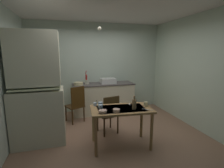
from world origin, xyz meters
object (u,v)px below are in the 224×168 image
object	(u,v)px
serving_bowl_wide	(103,111)
teacup_mint	(95,104)
sink_basin	(108,81)
chair_far_side	(109,113)
hand_pump	(86,78)
dining_table	(121,114)
chair_by_counter	(76,104)
glass_bottle	(134,104)
mixing_bowl_counter	(79,84)
hutch_cabinet	(37,93)

from	to	relation	value
serving_bowl_wide	teacup_mint	xyz separation A→B (m)	(-0.07, 0.41, 0.01)
sink_basin	chair_far_side	world-z (taller)	sink_basin
chair_far_side	hand_pump	bearing A→B (deg)	102.36
chair_far_side	teacup_mint	world-z (taller)	chair_far_side
hand_pump	dining_table	world-z (taller)	hand_pump
chair_by_counter	glass_bottle	size ratio (longest dim) A/B	3.79
sink_basin	dining_table	size ratio (longest dim) A/B	0.37
hand_pump	chair_by_counter	xyz separation A→B (m)	(-0.35, -0.59, -0.57)
sink_basin	hand_pump	world-z (taller)	hand_pump
teacup_mint	mixing_bowl_counter	bearing A→B (deg)	96.66
chair_by_counter	serving_bowl_wide	size ratio (longest dim) A/B	6.61
mixing_bowl_counter	glass_bottle	world-z (taller)	glass_bottle
glass_bottle	teacup_mint	bearing A→B (deg)	150.07
hand_pump	teacup_mint	bearing A→B (deg)	-91.51
chair_far_side	teacup_mint	xyz separation A→B (m)	(-0.36, -0.29, 0.33)
dining_table	glass_bottle	bearing A→B (deg)	-28.25
sink_basin	dining_table	distance (m)	1.98
mixing_bowl_counter	serving_bowl_wide	distance (m)	2.05
hutch_cabinet	chair_by_counter	world-z (taller)	hutch_cabinet
chair_far_side	teacup_mint	size ratio (longest dim) A/B	13.11
hutch_cabinet	chair_by_counter	bearing A→B (deg)	47.55
hutch_cabinet	glass_bottle	size ratio (longest dim) A/B	8.65
mixing_bowl_counter	teacup_mint	size ratio (longest dim) A/B	3.95
mixing_bowl_counter	dining_table	world-z (taller)	mixing_bowl_counter
hutch_cabinet	mixing_bowl_counter	size ratio (longest dim) A/B	8.28
hutch_cabinet	dining_table	bearing A→B (deg)	-19.81
hutch_cabinet	serving_bowl_wide	xyz separation A→B (m)	(1.14, -0.69, -0.24)
chair_far_side	teacup_mint	distance (m)	0.56
mixing_bowl_counter	chair_far_side	world-z (taller)	mixing_bowl_counter
dining_table	chair_by_counter	distance (m)	1.60
hutch_cabinet	serving_bowl_wide	distance (m)	1.36
sink_basin	mixing_bowl_counter	world-z (taller)	sink_basin
hand_pump	hutch_cabinet	bearing A→B (deg)	-128.10
hand_pump	chair_by_counter	world-z (taller)	hand_pump
hutch_cabinet	teacup_mint	xyz separation A→B (m)	(1.08, -0.28, -0.23)
chair_by_counter	teacup_mint	bearing A→B (deg)	-74.81
sink_basin	teacup_mint	distance (m)	1.81
sink_basin	chair_by_counter	bearing A→B (deg)	-151.32
dining_table	glass_bottle	size ratio (longest dim) A/B	4.71
sink_basin	chair_by_counter	world-z (taller)	sink_basin
chair_far_side	dining_table	bearing A→B (deg)	-79.88
hutch_cabinet	glass_bottle	bearing A→B (deg)	-20.90
sink_basin	chair_by_counter	xyz separation A→B (m)	(-0.99, -0.54, -0.48)
hand_pump	teacup_mint	xyz separation A→B (m)	(-0.05, -1.71, -0.27)
chair_by_counter	teacup_mint	xyz separation A→B (m)	(0.31, -1.12, 0.30)
sink_basin	chair_by_counter	size ratio (longest dim) A/B	0.46
sink_basin	chair_by_counter	distance (m)	1.23
hutch_cabinet	teacup_mint	size ratio (longest dim) A/B	32.73
chair_by_counter	serving_bowl_wide	xyz separation A→B (m)	(0.37, -1.53, 0.29)
mixing_bowl_counter	glass_bottle	bearing A→B (deg)	-66.78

